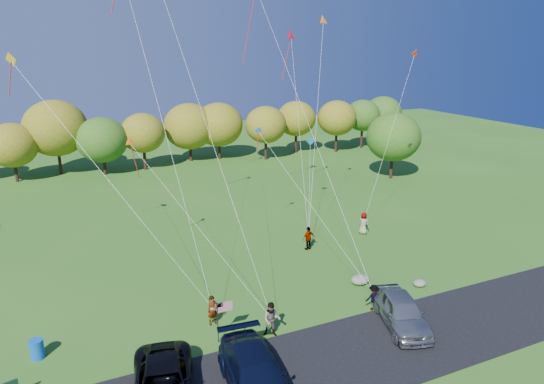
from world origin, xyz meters
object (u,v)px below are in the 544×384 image
at_px(flyer_c, 373,297).
at_px(flyer_d, 308,238).
at_px(minivan_silver, 402,311).
at_px(flyer_b, 272,320).
at_px(flyer_e, 364,223).
at_px(trash_barrel, 37,349).
at_px(flyer_a, 213,310).
at_px(minivan_navy, 256,376).

bearing_deg(flyer_c, flyer_d, -85.67).
xyz_separation_m(flyer_c, flyer_d, (0.69, 9.02, 0.13)).
xyz_separation_m(minivan_silver, flyer_b, (-6.70, 2.06, 0.04)).
bearing_deg(flyer_e, trash_barrel, 74.70).
relative_size(minivan_silver, flyer_a, 2.95).
height_order(flyer_b, flyer_e, flyer_b).
bearing_deg(minivan_silver, flyer_c, 116.83).
xyz_separation_m(minivan_silver, flyer_c, (-0.33, 2.06, -0.14)).
bearing_deg(flyer_a, minivan_silver, -34.75).
xyz_separation_m(flyer_d, trash_barrel, (-18.16, -6.05, -0.40)).
xyz_separation_m(flyer_a, flyer_e, (15.00, 7.63, 0.06)).
bearing_deg(minivan_navy, minivan_silver, 15.99).
height_order(flyer_e, trash_barrel, flyer_e).
bearing_deg(minivan_silver, flyer_d, 105.88).
bearing_deg(flyer_d, flyer_c, 74.66).
distance_m(flyer_a, trash_barrel, 8.69).
height_order(flyer_a, flyer_c, flyer_a).
bearing_deg(flyer_b, flyer_d, 78.51).
height_order(minivan_navy, minivan_silver, minivan_navy).
relative_size(minivan_navy, flyer_e, 3.34).
distance_m(flyer_e, trash_barrel, 24.66).
bearing_deg(minivan_navy, flyer_a, 95.65).
relative_size(minivan_silver, flyer_d, 2.78).
xyz_separation_m(minivan_silver, flyer_d, (0.36, 11.08, -0.01)).
relative_size(flyer_a, flyer_b, 0.89).
relative_size(minivan_silver, flyer_c, 3.24).
height_order(flyer_a, flyer_b, flyer_b).
bearing_deg(trash_barrel, flyer_e, 16.41).
relative_size(flyer_b, trash_barrel, 1.94).
xyz_separation_m(flyer_a, flyer_d, (9.51, 6.71, 0.05)).
height_order(flyer_a, flyer_e, flyer_e).
distance_m(flyer_c, trash_barrel, 17.73).
bearing_deg(flyer_e, minivan_navy, 100.71).
distance_m(flyer_b, flyer_e, 16.01).
bearing_deg(flyer_e, flyer_a, 85.25).
bearing_deg(flyer_d, minivan_navy, 42.39).
distance_m(flyer_d, trash_barrel, 19.15).
height_order(flyer_c, flyer_d, flyer_d).
distance_m(minivan_silver, flyer_e, 13.34).
relative_size(minivan_navy, flyer_c, 3.92).
relative_size(minivan_navy, minivan_silver, 1.21).
bearing_deg(flyer_d, minivan_silver, 77.16).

